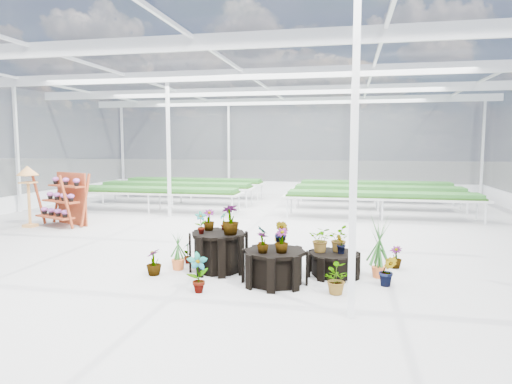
% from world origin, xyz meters
% --- Properties ---
extents(ground_plane, '(24.00, 24.00, 0.00)m').
position_xyz_m(ground_plane, '(0.00, 0.00, 0.00)').
color(ground_plane, gray).
rests_on(ground_plane, ground).
extents(greenhouse_shell, '(18.00, 24.00, 4.50)m').
position_xyz_m(greenhouse_shell, '(0.00, 0.00, 2.25)').
color(greenhouse_shell, white).
rests_on(greenhouse_shell, ground).
extents(steel_frame, '(18.00, 24.00, 4.50)m').
position_xyz_m(steel_frame, '(0.00, 0.00, 2.25)').
color(steel_frame, silver).
rests_on(steel_frame, ground).
extents(nursery_benches, '(16.00, 7.00, 0.84)m').
position_xyz_m(nursery_benches, '(0.00, 7.20, 0.42)').
color(nursery_benches, silver).
rests_on(nursery_benches, ground).
extents(plinth_tall, '(1.43, 1.43, 0.75)m').
position_xyz_m(plinth_tall, '(0.49, -2.05, 0.37)').
color(plinth_tall, black).
rests_on(plinth_tall, ground).
extents(plinth_mid, '(1.19, 1.19, 0.60)m').
position_xyz_m(plinth_mid, '(1.69, -2.65, 0.30)').
color(plinth_mid, black).
rests_on(plinth_mid, ground).
extents(plinth_low, '(1.22, 1.22, 0.43)m').
position_xyz_m(plinth_low, '(2.69, -1.95, 0.22)').
color(plinth_low, black).
rests_on(plinth_low, ground).
extents(shelf_rack, '(1.70, 1.32, 1.59)m').
position_xyz_m(shelf_rack, '(-5.48, 1.69, 0.80)').
color(shelf_rack, '#93391C').
rests_on(shelf_rack, ground).
extents(bird_table, '(0.57, 0.57, 1.82)m').
position_xyz_m(bird_table, '(-6.32, 1.34, 0.91)').
color(bird_table, '#CD8D49').
rests_on(bird_table, ground).
extents(nursery_plants, '(4.83, 2.85, 1.32)m').
position_xyz_m(nursery_plants, '(1.80, -2.09, 0.53)').
color(nursery_plants, '#275E25').
rests_on(nursery_plants, ground).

